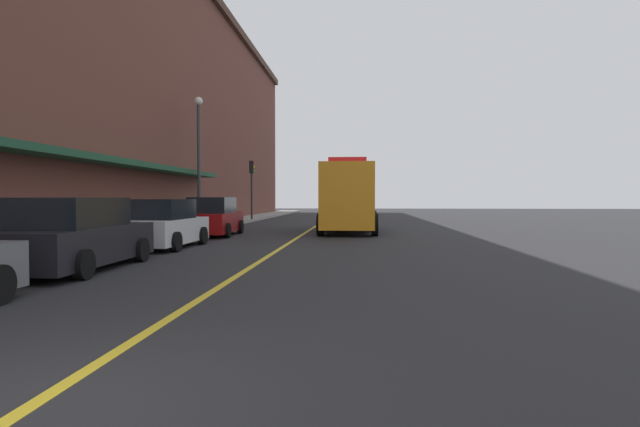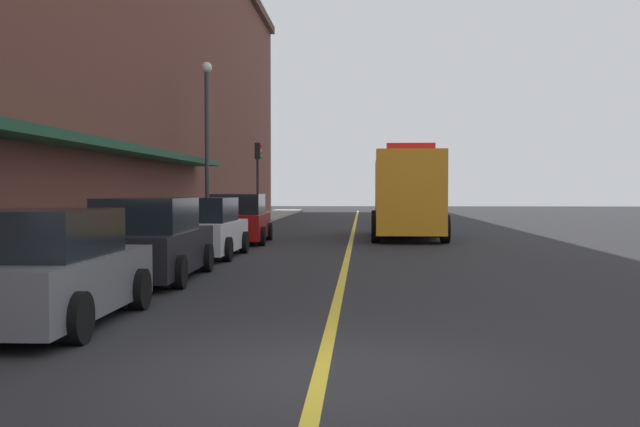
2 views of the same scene
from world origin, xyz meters
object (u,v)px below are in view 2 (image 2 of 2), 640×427
at_px(parked_car_1, 150,241).
at_px(utility_truck, 407,195).
at_px(parked_car_2, 204,229).
at_px(parked_car_0, 43,271).
at_px(street_lamp_left, 207,128).
at_px(parked_car_3, 239,220).
at_px(parking_meter_0, 145,220).
at_px(parking_meter_1, 168,217).
at_px(traffic_light_near, 258,167).
at_px(parking_meter_2, 166,217).

bearing_deg(parked_car_1, utility_truck, -25.30).
bearing_deg(parked_car_2, parked_car_0, -179.30).
height_order(parked_car_2, street_lamp_left, street_lamp_left).
height_order(parked_car_2, parked_car_3, parked_car_3).
relative_size(parked_car_1, parking_meter_0, 3.65).
xyz_separation_m(parked_car_1, parking_meter_1, (-1.39, 6.69, 0.26)).
xyz_separation_m(utility_truck, parking_meter_0, (-7.48, -9.70, -0.61)).
distance_m(parked_car_2, traffic_light_near, 20.25).
xyz_separation_m(parked_car_0, street_lamp_left, (-2.01, 20.39, 3.65)).
height_order(parked_car_0, parked_car_3, parked_car_3).
height_order(parked_car_3, traffic_light_near, traffic_light_near).
distance_m(parked_car_3, parking_meter_0, 6.75).
bearing_deg(parking_meter_1, parked_car_2, -45.22).
bearing_deg(parked_car_2, parking_meter_1, 45.30).
height_order(parked_car_2, parking_meter_1, parked_car_2).
distance_m(parked_car_2, street_lamp_left, 10.70).
bearing_deg(parking_meter_2, utility_truck, 45.33).
distance_m(utility_truck, parking_meter_1, 10.53).
bearing_deg(traffic_light_near, parked_car_1, -87.00).
xyz_separation_m(utility_truck, parking_meter_2, (-7.48, -7.57, -0.61)).
xyz_separation_m(parked_car_1, utility_truck, (6.09, 14.07, 0.87)).
bearing_deg(parked_car_3, street_lamp_left, 23.45).
bearing_deg(parking_meter_2, parked_car_1, -77.91).
relative_size(parking_meter_0, parking_meter_1, 1.00).
distance_m(parked_car_1, utility_truck, 15.35).
xyz_separation_m(parked_car_2, street_lamp_left, (-1.97, 9.88, 3.62)).
height_order(parked_car_1, parked_car_3, parked_car_3).
bearing_deg(parked_car_3, parking_meter_0, 165.59).
xyz_separation_m(parked_car_3, traffic_light_near, (-1.36, 14.41, 2.35)).
height_order(parked_car_0, parking_meter_1, parked_car_0).
bearing_deg(traffic_light_near, parking_meter_1, -90.19).
relative_size(parked_car_0, street_lamp_left, 0.61).
distance_m(parked_car_0, parking_meter_0, 9.69).
bearing_deg(parked_car_2, parked_car_3, -0.02).
height_order(street_lamp_left, traffic_light_near, street_lamp_left).
bearing_deg(parked_car_0, utility_truck, -18.25).
distance_m(utility_truck, street_lamp_left, 8.61).
distance_m(parking_meter_1, parking_meter_2, 0.19).
distance_m(parking_meter_2, traffic_light_near, 19.00).
bearing_deg(traffic_light_near, street_lamp_left, -93.71).
xyz_separation_m(parked_car_3, parking_meter_2, (-1.43, -4.47, 0.25)).
distance_m(parked_car_1, parked_car_3, 10.97).
distance_m(parked_car_2, parking_meter_2, 1.84).
xyz_separation_m(parking_meter_2, street_lamp_left, (-0.60, 8.68, 3.34)).
xyz_separation_m(parked_car_3, parking_meter_1, (-1.43, -4.28, 0.25)).
bearing_deg(utility_truck, parking_meter_2, -43.93).
xyz_separation_m(parked_car_2, parking_meter_2, (-1.37, 1.19, 0.29)).
height_order(parked_car_3, parking_meter_2, parked_car_3).
height_order(parked_car_0, parking_meter_0, parked_car_0).
distance_m(parking_meter_2, street_lamp_left, 9.32).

